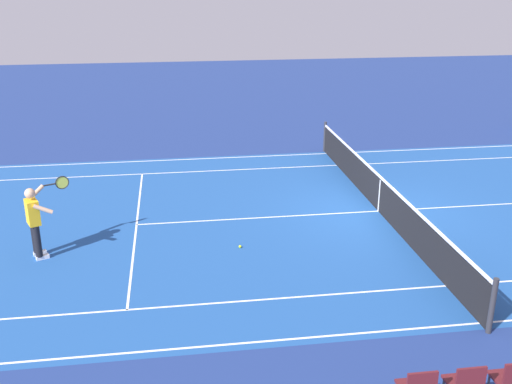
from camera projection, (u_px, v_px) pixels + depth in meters
The scene contains 8 objects.
ground_plane at pixel (379, 211), 15.90m from camera, with size 60.00×60.00×0.00m, color navy.
court_slab at pixel (379, 211), 15.90m from camera, with size 24.20×11.40×0.00m, color #1E4C93.
court_line_markings at pixel (379, 211), 15.90m from camera, with size 23.85×11.05×0.01m.
tennis_net at pixel (380, 194), 15.73m from camera, with size 0.10×11.70×1.08m.
tennis_player_near at pixel (35, 219), 13.01m from camera, with size 0.91×0.95×1.70m.
tennis_ball at pixel (240, 246), 13.76m from camera, with size 0.07×0.07×0.07m, color #CCE01E.
spectator_chair_3 at pixel (512, 379), 8.49m from camera, with size 0.44×0.44×0.88m.
spectator_chair_4 at pixel (465, 384), 8.40m from camera, with size 0.44×0.44×0.88m.
Camera 1 is at (5.38, 14.12, 5.98)m, focal length 41.57 mm.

